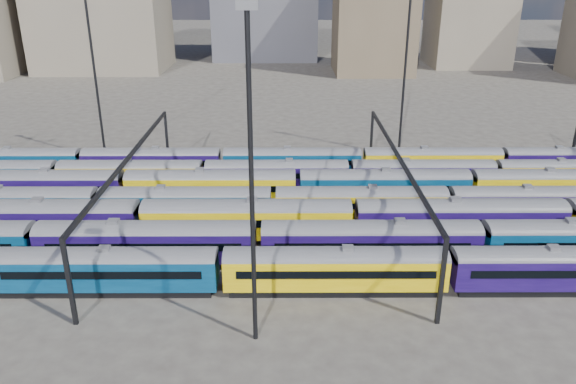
{
  "coord_description": "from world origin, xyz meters",
  "views": [
    {
      "loc": [
        -2.56,
        -59.04,
        27.72
      ],
      "look_at": [
        -2.32,
        1.53,
        3.0
      ],
      "focal_mm": 35.0,
      "sensor_mm": 36.0,
      "label": 1
    }
  ],
  "objects_px": {
    "rake_2": "(247,216)",
    "mast_2": "(251,174)",
    "rake_1": "(259,238)",
    "rake_0": "(335,265)"
  },
  "relations": [
    {
      "from": "rake_0",
      "to": "rake_2",
      "type": "xyz_separation_m",
      "value": [
        -8.52,
        10.0,
        0.27
      ]
    },
    {
      "from": "rake_2",
      "to": "mast_2",
      "type": "height_order",
      "value": "mast_2"
    },
    {
      "from": "rake_2",
      "to": "rake_1",
      "type": "bearing_deg",
      "value": -73.78
    },
    {
      "from": "rake_2",
      "to": "mast_2",
      "type": "distance_m",
      "value": 20.35
    },
    {
      "from": "mast_2",
      "to": "rake_0",
      "type": "bearing_deg",
      "value": 45.68
    },
    {
      "from": "rake_0",
      "to": "rake_2",
      "type": "distance_m",
      "value": 13.14
    },
    {
      "from": "rake_1",
      "to": "mast_2",
      "type": "xyz_separation_m",
      "value": [
        0.23,
        -12.0,
        11.15
      ]
    },
    {
      "from": "rake_0",
      "to": "rake_1",
      "type": "distance_m",
      "value": 8.66
    },
    {
      "from": "rake_0",
      "to": "rake_2",
      "type": "bearing_deg",
      "value": 130.44
    },
    {
      "from": "rake_1",
      "to": "rake_2",
      "type": "xyz_separation_m",
      "value": [
        -1.45,
        5.0,
        0.1
      ]
    }
  ]
}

